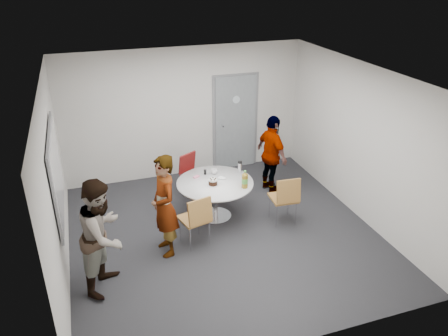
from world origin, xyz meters
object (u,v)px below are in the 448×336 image
object	(u,v)px
door	(235,123)
whiteboard	(56,173)
table	(217,187)
chair_near_right	(286,196)
person_main	(164,206)
chair_far	(191,171)
chair_near_left	(197,216)
person_left	(103,235)
person_right	(272,155)

from	to	relation	value
door	whiteboard	world-z (taller)	door
door	table	bearing A→B (deg)	-118.23
door	chair_near_right	xyz separation A→B (m)	(0.01, -2.53, -0.46)
person_main	door	bearing A→B (deg)	134.38
table	person_main	bearing A→B (deg)	-145.68
chair_far	chair_near_left	bearing A→B (deg)	49.56
whiteboard	person_left	bearing A→B (deg)	-59.68
chair_near_left	chair_far	xyz separation A→B (m)	(0.35, 1.67, -0.03)
chair_near_left	person_right	bearing A→B (deg)	21.30
chair_near_right	person_main	distance (m)	2.13
whiteboard	chair_far	bearing A→B (deg)	29.20
chair_far	person_main	size ratio (longest dim) A/B	0.52
chair_near_right	person_main	world-z (taller)	person_main
whiteboard	chair_near_right	distance (m)	3.68
whiteboard	person_right	xyz separation A→B (m)	(3.85, 0.97, -0.67)
door	chair_far	size ratio (longest dim) A/B	2.46
chair_near_right	person_right	size ratio (longest dim) A/B	0.59
chair_near_left	person_left	distance (m)	1.55
table	person_right	distance (m)	1.46
chair_near_left	person_left	xyz separation A→B (m)	(-1.44, -0.49, 0.29)
person_main	person_left	xyz separation A→B (m)	(-0.95, -0.50, 0.01)
person_left	chair_far	bearing A→B (deg)	-11.14
chair_near_left	chair_far	distance (m)	1.71
whiteboard	table	size ratio (longest dim) A/B	1.42
chair_near_left	person_main	bearing A→B (deg)	164.50
person_left	whiteboard	bearing A→B (deg)	58.86
chair_near_left	chair_near_right	size ratio (longest dim) A/B	0.98
chair_near_left	person_main	distance (m)	0.57
table	chair_far	world-z (taller)	table
table	chair_near_left	distance (m)	0.94
person_left	door	bearing A→B (deg)	-15.48
person_main	person_left	world-z (taller)	person_left
whiteboard	person_main	size ratio (longest dim) A/B	1.15
whiteboard	person_left	world-z (taller)	whiteboard
whiteboard	person_left	size ratio (longest dim) A/B	1.14
chair_near_left	chair_far	world-z (taller)	chair_near_left
chair_near_left	person_left	bearing A→B (deg)	-175.59
chair_far	person_left	distance (m)	2.82
whiteboard	chair_near_left	world-z (taller)	whiteboard
person_left	person_right	distance (m)	3.81
person_main	person_right	world-z (taller)	person_main
chair_far	person_main	bearing A→B (deg)	34.29
chair_near_left	person_main	size ratio (longest dim) A/B	0.54
person_left	table	bearing A→B (deg)	-30.04
person_right	chair_near_left	bearing A→B (deg)	115.97
door	person_left	world-z (taller)	door
whiteboard	person_right	size ratio (longest dim) A/B	1.21
chair_near_right	chair_near_left	bearing A→B (deg)	-171.19
chair_far	person_main	distance (m)	1.89
door	person_left	distance (m)	4.39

